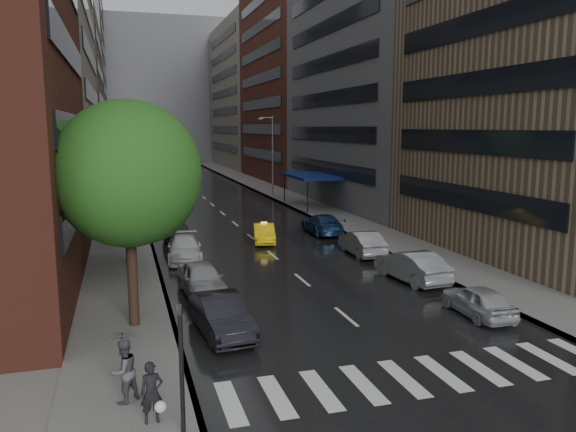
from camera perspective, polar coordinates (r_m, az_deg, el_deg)
name	(u,v)px	position (r m, az deg, el deg)	size (l,w,h in m)	color
ground	(389,353)	(20.80, 10.25, -13.52)	(220.00, 220.00, 0.00)	gray
road	(199,194)	(68.12, -9.01, 2.25)	(14.00, 140.00, 0.01)	black
sidewalk_left	(121,196)	(67.54, -16.60, 1.99)	(4.00, 140.00, 0.15)	gray
sidewalk_right	(272,191)	(69.86, -1.67, 2.59)	(4.00, 140.00, 0.15)	gray
crosswalk	(423,375)	(19.28, 13.57, -15.48)	(13.15, 2.80, 0.01)	silver
buildings_left	(64,60)	(76.55, -21.81, 14.46)	(8.00, 108.00, 38.00)	maroon
buildings_right	(301,73)	(77.86, 1.37, 14.28)	(8.05, 109.10, 36.00)	#937A5B
building_far	(158,91)	(135.61, -13.11, 12.23)	(40.00, 14.00, 32.00)	slate
tree_near	(128,174)	(22.31, -15.95, 4.11)	(5.64, 5.64, 8.98)	#382619
tree_mid	(126,170)	(32.88, -16.16, 4.52)	(5.08, 5.08, 8.10)	#382619
tree_far	(123,151)	(50.80, -16.39, 6.33)	(5.36, 5.36, 8.54)	#382619
taxi	(264,233)	(38.81, -2.46, -1.77)	(1.39, 3.98, 1.31)	yellow
parked_cars_left	(194,266)	(29.83, -9.50, -5.04)	(2.42, 21.70, 1.56)	black
parked_cars_right	(371,247)	(34.26, 8.40, -3.15)	(2.34, 23.88, 1.61)	#AAABAF
ped_bag_walker	(152,394)	(15.97, -13.62, -17.13)	(0.68, 0.48, 1.67)	black
ped_black_umbrella	(123,361)	(17.05, -16.40, -13.96)	(1.14, 1.11, 2.09)	#4E4F53
traffic_light	(181,356)	(14.79, -10.80, -13.81)	(0.18, 0.15, 3.45)	black
street_lamp_left	(135,165)	(47.19, -15.24, 5.03)	(1.74, 0.22, 9.00)	gray
street_lamp_right	(272,154)	(64.32, -1.64, 6.33)	(1.74, 0.22, 9.00)	gray
awning	(311,176)	(55.25, 2.32, 4.06)	(4.00, 8.00, 3.12)	navy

